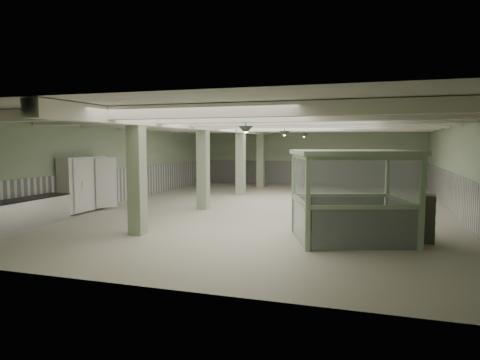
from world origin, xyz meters
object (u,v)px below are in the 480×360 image
(prep_counter, at_px, (1,217))
(walkin_cooler, at_px, (84,185))
(guard_booth, at_px, (352,179))
(filing_cabinet, at_px, (427,218))

(prep_counter, bearing_deg, walkin_cooler, 91.21)
(walkin_cooler, distance_m, guard_booth, 10.31)
(walkin_cooler, xyz_separation_m, filing_cabinet, (12.08, -1.44, -0.39))
(prep_counter, relative_size, filing_cabinet, 3.91)
(filing_cabinet, bearing_deg, walkin_cooler, 179.44)
(walkin_cooler, bearing_deg, guard_booth, -10.32)
(filing_cabinet, bearing_deg, prep_counter, -161.96)
(prep_counter, xyz_separation_m, walkin_cooler, (-0.08, 3.95, 0.58))
(walkin_cooler, bearing_deg, filing_cabinet, -6.81)
(prep_counter, relative_size, guard_booth, 1.35)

